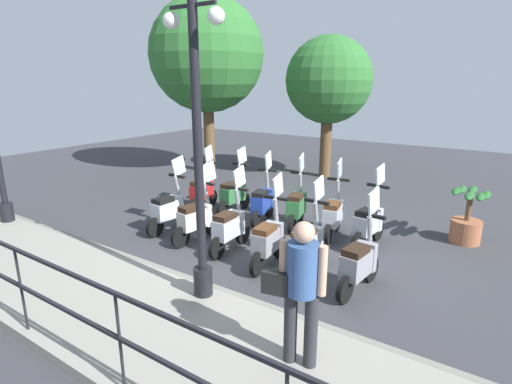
# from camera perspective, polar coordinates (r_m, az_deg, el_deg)

# --- Properties ---
(ground_plane) EXTENTS (28.00, 28.00, 0.00)m
(ground_plane) POSITION_cam_1_polar(r_m,az_deg,el_deg) (7.83, 2.26, -7.24)
(ground_plane) COLOR #38383D
(promenade_walkway) EXTENTS (2.20, 20.00, 0.15)m
(promenade_walkway) POSITION_cam_1_polar(r_m,az_deg,el_deg) (5.64, -15.42, -16.76)
(promenade_walkway) COLOR gray
(promenade_walkway) RESTS_ON ground_plane
(fence_railing) EXTENTS (0.04, 16.03, 1.07)m
(fence_railing) POSITION_cam_1_polar(r_m,az_deg,el_deg) (4.73, -25.94, -12.96)
(fence_railing) COLOR black
(fence_railing) RESTS_ON promenade_walkway
(lamp_post_near) EXTENTS (0.26, 0.90, 4.10)m
(lamp_post_near) POSITION_cam_1_polar(r_m,az_deg,el_deg) (5.18, -8.20, 3.40)
(lamp_post_near) COLOR black
(lamp_post_near) RESTS_ON promenade_walkway
(pedestrian_with_bag) EXTENTS (0.38, 0.64, 1.59)m
(pedestrian_with_bag) POSITION_cam_1_polar(r_m,az_deg,el_deg) (4.14, 6.30, -12.87)
(pedestrian_with_bag) COLOR #28282D
(pedestrian_with_bag) RESTS_ON promenade_walkway
(tree_large) EXTENTS (3.66, 3.66, 5.67)m
(tree_large) POSITION_cam_1_polar(r_m,az_deg,el_deg) (13.58, -7.07, 18.86)
(tree_large) COLOR brown
(tree_large) RESTS_ON ground_plane
(tree_distant) EXTENTS (2.66, 2.66, 4.38)m
(tree_distant) POSITION_cam_1_polar(r_m,az_deg,el_deg) (12.94, 10.35, 15.34)
(tree_distant) COLOR brown
(tree_distant) RESTS_ON ground_plane
(potted_palm) EXTENTS (1.06, 0.66, 1.05)m
(potted_palm) POSITION_cam_1_polar(r_m,az_deg,el_deg) (8.70, 27.90, -3.62)
(potted_palm) COLOR #9E5B3D
(potted_palm) RESTS_ON ground_plane
(scooter_near_0) EXTENTS (1.23, 0.44, 1.54)m
(scooter_near_0) POSITION_cam_1_polar(r_m,az_deg,el_deg) (6.12, 14.56, -9.62)
(scooter_near_0) COLOR black
(scooter_near_0) RESTS_ON ground_plane
(scooter_near_1) EXTENTS (1.23, 0.44, 1.54)m
(scooter_near_1) POSITION_cam_1_polar(r_m,az_deg,el_deg) (6.60, 7.38, -7.33)
(scooter_near_1) COLOR black
(scooter_near_1) RESTS_ON ground_plane
(scooter_near_2) EXTENTS (1.23, 0.44, 1.54)m
(scooter_near_2) POSITION_cam_1_polar(r_m,az_deg,el_deg) (6.72, 1.82, -6.76)
(scooter_near_2) COLOR black
(scooter_near_2) RESTS_ON ground_plane
(scooter_near_3) EXTENTS (1.23, 0.44, 1.54)m
(scooter_near_3) POSITION_cam_1_polar(r_m,az_deg,el_deg) (7.31, -3.77, -4.89)
(scooter_near_3) COLOR black
(scooter_near_3) RESTS_ON ground_plane
(scooter_near_4) EXTENTS (1.23, 0.46, 1.54)m
(scooter_near_4) POSITION_cam_1_polar(r_m,az_deg,el_deg) (7.80, -8.48, -3.68)
(scooter_near_4) COLOR black
(scooter_near_4) RESTS_ON ground_plane
(scooter_near_5) EXTENTS (1.23, 0.44, 1.54)m
(scooter_near_5) POSITION_cam_1_polar(r_m,az_deg,el_deg) (8.44, -12.32, -2.38)
(scooter_near_5) COLOR black
(scooter_near_5) RESTS_ON ground_plane
(scooter_far_0) EXTENTS (1.23, 0.45, 1.54)m
(scooter_far_0) POSITION_cam_1_polar(r_m,az_deg,el_deg) (7.78, 15.82, -4.18)
(scooter_far_0) COLOR black
(scooter_far_0) RESTS_ON ground_plane
(scooter_far_1) EXTENTS (1.23, 0.47, 1.54)m
(scooter_far_1) POSITION_cam_1_polar(r_m,az_deg,el_deg) (8.08, 11.03, -3.12)
(scooter_far_1) COLOR black
(scooter_far_1) RESTS_ON ground_plane
(scooter_far_2) EXTENTS (1.21, 0.51, 1.54)m
(scooter_far_2) POSITION_cam_1_polar(r_m,az_deg,el_deg) (8.52, 5.85, -1.92)
(scooter_far_2) COLOR black
(scooter_far_2) RESTS_ON ground_plane
(scooter_far_3) EXTENTS (1.22, 0.49, 1.54)m
(scooter_far_3) POSITION_cam_1_polar(r_m,az_deg,el_deg) (8.73, 0.98, -1.39)
(scooter_far_3) COLOR black
(scooter_far_3) RESTS_ON ground_plane
(scooter_far_4) EXTENTS (1.23, 0.44, 1.54)m
(scooter_far_4) POSITION_cam_1_polar(r_m,az_deg,el_deg) (9.38, -3.20, -0.20)
(scooter_far_4) COLOR black
(scooter_far_4) RESTS_ON ground_plane
(scooter_far_5) EXTENTS (1.23, 0.47, 1.54)m
(scooter_far_5) POSITION_cam_1_polar(r_m,az_deg,el_deg) (9.66, -7.63, 0.16)
(scooter_far_5) COLOR black
(scooter_far_5) RESTS_ON ground_plane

